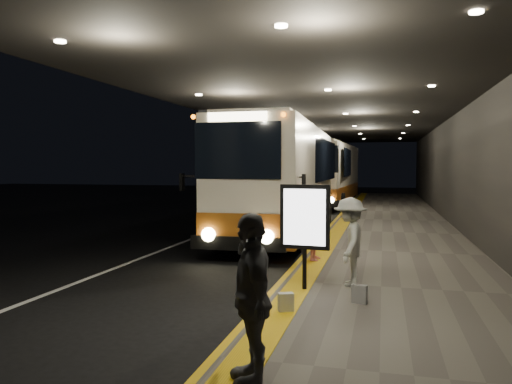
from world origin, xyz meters
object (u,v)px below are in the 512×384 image
at_px(passenger_boarding, 315,224).
at_px(bag_polka, 359,294).
at_px(passenger_waiting_white, 350,241).
at_px(passenger_waiting_grey, 251,298).
at_px(coach_main, 284,184).
at_px(coach_second, 329,177).
at_px(bag_plain, 286,302).
at_px(info_sign, 305,219).
at_px(stanchion_post, 314,238).

height_order(passenger_boarding, bag_polka, passenger_boarding).
height_order(passenger_waiting_white, passenger_waiting_grey, passenger_waiting_grey).
height_order(passenger_waiting_grey, bag_polka, passenger_waiting_grey).
distance_m(coach_main, passenger_waiting_white, 8.45).
bearing_deg(passenger_waiting_white, coach_second, -172.11).
distance_m(passenger_waiting_grey, bag_plain, 2.71).
relative_size(coach_main, info_sign, 6.21).
xyz_separation_m(passenger_waiting_grey, bag_polka, (0.97, 3.38, -0.75)).
distance_m(info_sign, stanchion_post, 3.30).
distance_m(coach_second, stanchion_post, 18.91).
bearing_deg(passenger_waiting_grey, info_sign, 156.67).
xyz_separation_m(coach_second, bag_polka, (2.90, -22.67, -1.48)).
distance_m(passenger_waiting_white, stanchion_post, 2.83).
distance_m(coach_main, passenger_boarding, 5.90).
bearing_deg(coach_main, bag_plain, -80.47).
height_order(passenger_waiting_grey, stanchion_post, passenger_waiting_grey).
xyz_separation_m(passenger_boarding, passenger_waiting_grey, (0.26, -7.01, 0.03)).
relative_size(passenger_boarding, stanchion_post, 1.73).
height_order(coach_second, passenger_waiting_white, coach_second).
height_order(coach_main, bag_plain, coach_main).
distance_m(coach_second, passenger_waiting_grey, 26.14).
bearing_deg(passenger_waiting_white, coach_main, -159.43).
bearing_deg(passenger_boarding, coach_main, 19.21).
bearing_deg(stanchion_post, bag_polka, -71.65).
distance_m(coach_main, bag_plain, 10.26).
bearing_deg(stanchion_post, bag_plain, -87.75).
bearing_deg(bag_plain, passenger_waiting_white, 67.17).
distance_m(passenger_boarding, info_sign, 2.99).
distance_m(bag_plain, stanchion_post, 4.67).
bearing_deg(coach_main, passenger_waiting_grey, -82.19).
distance_m(bag_polka, stanchion_post, 4.09).
bearing_deg(passenger_boarding, info_sign, -175.37).
xyz_separation_m(coach_second, passenger_boarding, (1.66, -19.05, -0.76)).
bearing_deg(coach_main, info_sign, -78.17).
relative_size(coach_main, stanchion_post, 11.98).
height_order(coach_second, passenger_waiting_grey, coach_second).
bearing_deg(bag_polka, passenger_waiting_white, 100.94).
bearing_deg(coach_main, passenger_waiting_white, -72.00).
height_order(passenger_boarding, stanchion_post, passenger_boarding).
distance_m(bag_plain, info_sign, 1.88).
xyz_separation_m(coach_main, passenger_boarding, (1.85, -5.55, -0.78)).
height_order(info_sign, stanchion_post, info_sign).
bearing_deg(passenger_boarding, passenger_waiting_white, -156.59).
relative_size(bag_polka, bag_plain, 1.04).
distance_m(passenger_boarding, stanchion_post, 0.44).
xyz_separation_m(coach_main, passenger_waiting_white, (2.84, -7.92, -0.81)).
bearing_deg(coach_main, stanchion_post, -72.99).
xyz_separation_m(passenger_waiting_grey, info_sign, (-0.06, 4.06, 0.42)).
xyz_separation_m(coach_second, info_sign, (1.86, -21.99, -0.31)).
xyz_separation_m(passenger_boarding, stanchion_post, (-0.05, 0.24, -0.37)).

